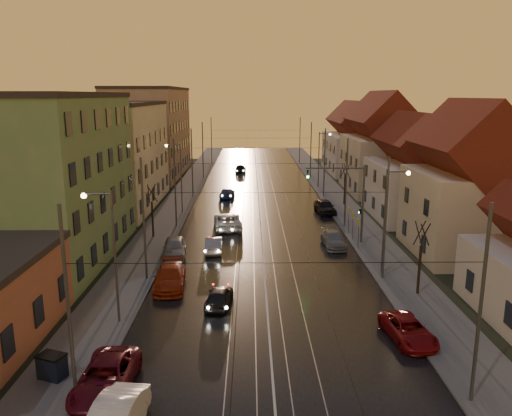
{
  "coord_description": "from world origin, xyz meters",
  "views": [
    {
      "loc": [
        -1.03,
        -25.31,
        13.19
      ],
      "look_at": [
        -0.53,
        19.01,
        3.1
      ],
      "focal_mm": 35.0,
      "sensor_mm": 36.0,
      "label": 1
    }
  ],
  "objects_px": {
    "driving_car_4": "(241,168)",
    "parked_left_2": "(170,277)",
    "street_lamp_3": "(321,154)",
    "driving_car_3": "(227,193)",
    "parked_right_1": "(333,239)",
    "driving_car_1": "(213,245)",
    "dumpster": "(52,367)",
    "street_lamp_0": "(109,244)",
    "driving_car_0": "(219,297)",
    "parked_left_1": "(106,377)",
    "parked_right_2": "(325,207)",
    "traffic_light_mast": "(352,194)",
    "street_lamp_2": "(178,171)",
    "parked_right_0": "(408,330)",
    "parked_left_3": "(175,247)",
    "driving_car_2": "(228,221)",
    "street_lamp_1": "(389,211)"
  },
  "relations": [
    {
      "from": "driving_car_2",
      "to": "parked_left_3",
      "type": "bearing_deg",
      "value": 59.31
    },
    {
      "from": "traffic_light_mast",
      "to": "driving_car_1",
      "type": "bearing_deg",
      "value": -169.25
    },
    {
      "from": "driving_car_2",
      "to": "parked_right_0",
      "type": "height_order",
      "value": "driving_car_2"
    },
    {
      "from": "street_lamp_3",
      "to": "driving_car_3",
      "type": "xyz_separation_m",
      "value": [
        -13.21,
        -7.17,
        -4.26
      ]
    },
    {
      "from": "driving_car_1",
      "to": "parked_left_2",
      "type": "bearing_deg",
      "value": 69.42
    },
    {
      "from": "driving_car_1",
      "to": "parked_left_1",
      "type": "bearing_deg",
      "value": 77.1
    },
    {
      "from": "driving_car_4",
      "to": "parked_right_1",
      "type": "relative_size",
      "value": 0.96
    },
    {
      "from": "street_lamp_3",
      "to": "dumpster",
      "type": "bearing_deg",
      "value": -111.28
    },
    {
      "from": "street_lamp_1",
      "to": "driving_car_2",
      "type": "relative_size",
      "value": 1.4
    },
    {
      "from": "driving_car_1",
      "to": "street_lamp_0",
      "type": "bearing_deg",
      "value": 66.77
    },
    {
      "from": "driving_car_4",
      "to": "parked_left_1",
      "type": "height_order",
      "value": "driving_car_4"
    },
    {
      "from": "driving_car_4",
      "to": "parked_right_1",
      "type": "height_order",
      "value": "driving_car_4"
    },
    {
      "from": "parked_right_1",
      "to": "parked_right_2",
      "type": "relative_size",
      "value": 1.0
    },
    {
      "from": "street_lamp_2",
      "to": "driving_car_2",
      "type": "relative_size",
      "value": 1.4
    },
    {
      "from": "parked_right_0",
      "to": "parked_left_3",
      "type": "bearing_deg",
      "value": 127.82
    },
    {
      "from": "street_lamp_2",
      "to": "driving_car_4",
      "type": "bearing_deg",
      "value": 78.14
    },
    {
      "from": "street_lamp_3",
      "to": "driving_car_3",
      "type": "relative_size",
      "value": 1.85
    },
    {
      "from": "driving_car_1",
      "to": "parked_right_2",
      "type": "height_order",
      "value": "parked_right_2"
    },
    {
      "from": "street_lamp_1",
      "to": "parked_right_0",
      "type": "distance_m",
      "value": 11.23
    },
    {
      "from": "driving_car_0",
      "to": "driving_car_4",
      "type": "height_order",
      "value": "driving_car_4"
    },
    {
      "from": "traffic_light_mast",
      "to": "parked_right_2",
      "type": "distance_m",
      "value": 12.46
    },
    {
      "from": "driving_car_1",
      "to": "parked_left_2",
      "type": "distance_m",
      "value": 8.41
    },
    {
      "from": "driving_car_4",
      "to": "parked_left_2",
      "type": "distance_m",
      "value": 52.78
    },
    {
      "from": "street_lamp_3",
      "to": "parked_left_2",
      "type": "bearing_deg",
      "value": -112.37
    },
    {
      "from": "street_lamp_1",
      "to": "parked_left_3",
      "type": "relative_size",
      "value": 1.75
    },
    {
      "from": "street_lamp_2",
      "to": "driving_car_4",
      "type": "xyz_separation_m",
      "value": [
        6.36,
        30.27,
        -4.14
      ]
    },
    {
      "from": "parked_right_2",
      "to": "parked_right_0",
      "type": "bearing_deg",
      "value": -96.47
    },
    {
      "from": "driving_car_3",
      "to": "dumpster",
      "type": "height_order",
      "value": "driving_car_3"
    },
    {
      "from": "parked_left_1",
      "to": "parked_left_3",
      "type": "height_order",
      "value": "parked_left_3"
    },
    {
      "from": "parked_right_1",
      "to": "driving_car_4",
      "type": "bearing_deg",
      "value": 101.26
    },
    {
      "from": "driving_car_3",
      "to": "parked_right_0",
      "type": "relative_size",
      "value": 0.99
    },
    {
      "from": "parked_right_0",
      "to": "dumpster",
      "type": "bearing_deg",
      "value": -175.77
    },
    {
      "from": "traffic_light_mast",
      "to": "parked_left_3",
      "type": "relative_size",
      "value": 1.57
    },
    {
      "from": "driving_car_1",
      "to": "parked_right_1",
      "type": "height_order",
      "value": "parked_right_1"
    },
    {
      "from": "traffic_light_mast",
      "to": "parked_left_1",
      "type": "relative_size",
      "value": 1.42
    },
    {
      "from": "street_lamp_3",
      "to": "street_lamp_1",
      "type": "bearing_deg",
      "value": -90.0
    },
    {
      "from": "street_lamp_1",
      "to": "parked_right_0",
      "type": "height_order",
      "value": "street_lamp_1"
    },
    {
      "from": "driving_car_3",
      "to": "parked_right_1",
      "type": "bearing_deg",
      "value": 119.73
    },
    {
      "from": "street_lamp_3",
      "to": "driving_car_3",
      "type": "bearing_deg",
      "value": -151.51
    },
    {
      "from": "parked_left_2",
      "to": "dumpster",
      "type": "relative_size",
      "value": 4.28
    },
    {
      "from": "street_lamp_2",
      "to": "parked_left_3",
      "type": "height_order",
      "value": "street_lamp_2"
    },
    {
      "from": "driving_car_1",
      "to": "parked_right_0",
      "type": "distance_m",
      "value": 19.86
    },
    {
      "from": "driving_car_1",
      "to": "dumpster",
      "type": "xyz_separation_m",
      "value": [
        -6.15,
        -19.7,
        0.04
      ]
    },
    {
      "from": "parked_left_3",
      "to": "parked_right_1",
      "type": "height_order",
      "value": "parked_left_3"
    },
    {
      "from": "street_lamp_2",
      "to": "dumpster",
      "type": "relative_size",
      "value": 6.67
    },
    {
      "from": "street_lamp_3",
      "to": "driving_car_0",
      "type": "distance_m",
      "value": 43.52
    },
    {
      "from": "street_lamp_3",
      "to": "driving_car_3",
      "type": "distance_m",
      "value": 15.62
    },
    {
      "from": "driving_car_4",
      "to": "parked_right_2",
      "type": "bearing_deg",
      "value": 111.27
    },
    {
      "from": "street_lamp_0",
      "to": "driving_car_2",
      "type": "distance_m",
      "value": 22.39
    },
    {
      "from": "driving_car_1",
      "to": "parked_right_0",
      "type": "xyz_separation_m",
      "value": [
        11.83,
        -15.95,
        -0.05
      ]
    }
  ]
}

